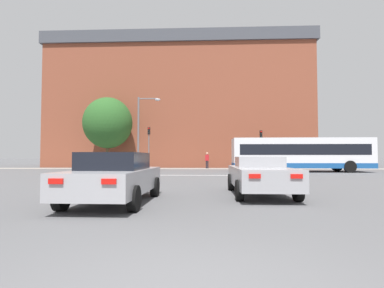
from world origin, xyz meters
name	(u,v)px	position (x,y,z in m)	size (l,w,h in m)	color
stop_line_strip	(203,175)	(0.00, 18.51, 0.00)	(9.04, 0.30, 0.01)	silver
far_pavement	(204,169)	(0.00, 30.27, 0.01)	(70.05, 2.50, 0.01)	gray
brick_civic_building	(181,107)	(-3.29, 40.06, 8.47)	(34.06, 15.05, 18.52)	brown
car_saloon_left	(115,177)	(-2.42, 5.75, 0.75)	(2.05, 4.55, 1.44)	#9E9EA3
car_roadster_right	(260,175)	(2.05, 7.69, 0.68)	(1.95, 4.68, 1.32)	#9E9EA3
bus_crossing_lead	(300,154)	(8.47, 23.77, 1.57)	(11.77, 2.76, 2.93)	silver
traffic_light_far_right	(261,143)	(6.11, 29.32, 2.78)	(0.26, 0.31, 4.12)	slate
traffic_light_far_left	(149,141)	(-6.08, 29.95, 3.06)	(0.26, 0.31, 4.59)	slate
street_lamp_junction	(142,125)	(-5.58, 24.20, 4.18)	(2.10, 0.36, 6.79)	slate
pedestrian_waiting	(290,159)	(9.17, 29.44, 1.04)	(0.44, 0.44, 1.77)	brown
pedestrian_walking_east	(235,160)	(3.42, 30.63, 0.98)	(0.45, 0.42, 1.68)	black
pedestrian_walking_west	(207,159)	(0.36, 30.86, 1.07)	(0.42, 0.26, 1.81)	black
tree_by_building	(108,123)	(-10.81, 30.28, 5.12)	(5.46, 5.46, 8.00)	#4C3823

